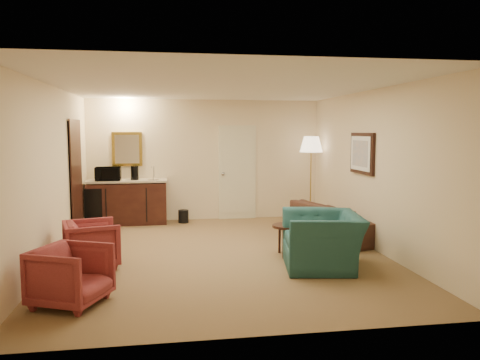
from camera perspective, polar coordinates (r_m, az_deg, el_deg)
The scene contains 12 objects.
ground at distance 7.45m, azimuth -2.26°, elevation -9.02°, with size 6.00×6.00×0.00m, color #846143.
room_walls at distance 7.96m, azimuth -3.66°, elevation 4.45°, with size 5.02×6.01×2.61m.
wetbar_cabinet at distance 10.01m, azimuth -13.56°, elevation -2.62°, with size 1.64×0.58×0.92m, color #3B1C13.
sofa at distance 8.69m, azimuth 11.30°, elevation -4.18°, with size 2.11×0.62×0.82m, color black.
teal_armchair at distance 6.76m, azimuth 10.00°, elevation -6.14°, with size 1.19×0.77×1.04m, color #215251.
rose_chair_near at distance 7.00m, azimuth -17.63°, elevation -7.18°, with size 0.72×0.67×0.74m, color maroon.
rose_chair_far at distance 5.60m, azimuth -19.91°, elevation -10.57°, with size 0.71×0.67×0.73m, color maroon.
coffee_table at distance 7.39m, azimuth 7.22°, elevation -7.24°, with size 0.85×0.57×0.49m, color black.
floor_lamp at distance 10.07m, azimuth 8.62°, elevation 0.14°, with size 0.48×0.48×1.83m, color #B0903A.
waste_bin at distance 9.97m, azimuth -6.91°, elevation -4.43°, with size 0.22×0.22×0.27m, color black.
microwave at distance 9.92m, azimuth -15.79°, elevation 0.91°, with size 0.50×0.28×0.34m, color black.
coffee_maker at distance 9.93m, azimuth -12.72°, elevation 0.85°, with size 0.15×0.15×0.29m, color black.
Camera 1 is at (-0.83, -7.15, 1.93)m, focal length 35.00 mm.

